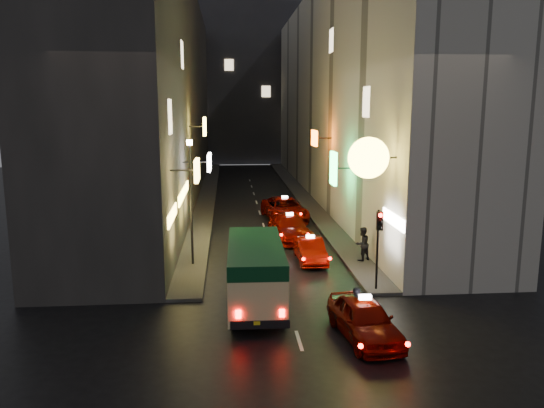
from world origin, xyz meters
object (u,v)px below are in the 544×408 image
object	(u,v)px
traffic_light	(379,233)
lamp_post	(191,194)
minibus	(255,267)
pedestrian_crossing	(357,306)
taxi_near	(365,316)

from	to	relation	value
traffic_light	lamp_post	distance (m)	9.42
minibus	pedestrian_crossing	distance (m)	4.43
pedestrian_crossing	traffic_light	world-z (taller)	traffic_light
pedestrian_crossing	lamp_post	world-z (taller)	lamp_post
traffic_light	taxi_near	bearing A→B (deg)	-111.07
minibus	traffic_light	size ratio (longest dim) A/B	1.75
taxi_near	traffic_light	size ratio (longest dim) A/B	1.55
traffic_light	lamp_post	xyz separation A→B (m)	(-8.20, 4.53, 1.04)
minibus	lamp_post	world-z (taller)	lamp_post
taxi_near	pedestrian_crossing	world-z (taller)	pedestrian_crossing
traffic_light	pedestrian_crossing	bearing A→B (deg)	-115.57
lamp_post	minibus	bearing A→B (deg)	-63.34
traffic_light	lamp_post	world-z (taller)	lamp_post
minibus	lamp_post	bearing A→B (deg)	116.66
minibus	lamp_post	size ratio (longest dim) A/B	0.98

